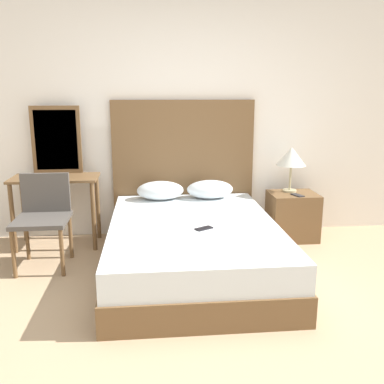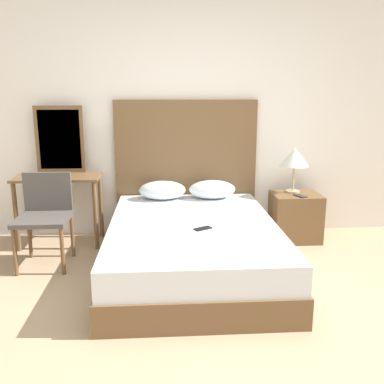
# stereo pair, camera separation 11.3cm
# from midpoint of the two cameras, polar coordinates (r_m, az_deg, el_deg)

# --- Properties ---
(ground_plane) EXTENTS (16.00, 16.00, 0.00)m
(ground_plane) POSITION_cam_midpoint_polar(r_m,az_deg,el_deg) (2.95, 3.31, -19.29)
(ground_plane) COLOR tan
(wall_back) EXTENTS (10.00, 0.06, 2.70)m
(wall_back) POSITION_cam_midpoint_polar(r_m,az_deg,el_deg) (4.75, 0.10, 10.49)
(wall_back) COLOR white
(wall_back) RESTS_ON ground_plane
(bed) EXTENTS (1.48, 2.10, 0.46)m
(bed) POSITION_cam_midpoint_polar(r_m,az_deg,el_deg) (3.84, 0.96, -7.38)
(bed) COLOR brown
(bed) RESTS_ON ground_plane
(headboard) EXTENTS (1.55, 0.05, 1.49)m
(headboard) POSITION_cam_midpoint_polar(r_m,az_deg,el_deg) (4.74, -0.11, 3.14)
(headboard) COLOR brown
(headboard) RESTS_ON ground_plane
(pillow_left) EXTENTS (0.49, 0.31, 0.20)m
(pillow_left) POSITION_cam_midpoint_polar(r_m,az_deg,el_deg) (4.54, -3.27, 0.23)
(pillow_left) COLOR silver
(pillow_left) RESTS_ON bed
(pillow_right) EXTENTS (0.49, 0.31, 0.20)m
(pillow_right) POSITION_cam_midpoint_polar(r_m,az_deg,el_deg) (4.58, 3.41, 0.34)
(pillow_right) COLOR silver
(pillow_right) RESTS_ON bed
(phone_on_bed) EXTENTS (0.16, 0.14, 0.01)m
(phone_on_bed) POSITION_cam_midpoint_polar(r_m,az_deg,el_deg) (3.59, 2.36, -4.89)
(phone_on_bed) COLOR black
(phone_on_bed) RESTS_ON bed
(nightstand) EXTENTS (0.50, 0.42, 0.51)m
(nightstand) POSITION_cam_midpoint_polar(r_m,az_deg,el_deg) (4.78, 14.25, -3.24)
(nightstand) COLOR brown
(nightstand) RESTS_ON ground_plane
(table_lamp) EXTENTS (0.31, 0.31, 0.49)m
(table_lamp) POSITION_cam_midpoint_polar(r_m,az_deg,el_deg) (4.72, 14.17, 4.45)
(table_lamp) COLOR tan
(table_lamp) RESTS_ON nightstand
(phone_on_nightstand) EXTENTS (0.12, 0.17, 0.01)m
(phone_on_nightstand) POSITION_cam_midpoint_polar(r_m,az_deg,el_deg) (4.62, 14.91, -0.51)
(phone_on_nightstand) COLOR #232328
(phone_on_nightstand) RESTS_ON nightstand
(vanity_desk) EXTENTS (0.87, 0.46, 0.73)m
(vanity_desk) POSITION_cam_midpoint_polar(r_m,az_deg,el_deg) (4.62, -16.67, 0.31)
(vanity_desk) COLOR brown
(vanity_desk) RESTS_ON ground_plane
(vanity_mirror) EXTENTS (0.51, 0.03, 0.71)m
(vanity_mirror) POSITION_cam_midpoint_polar(r_m,az_deg,el_deg) (4.73, -16.55, 6.73)
(vanity_mirror) COLOR brown
(vanity_mirror) RESTS_ON vanity_desk
(chair) EXTENTS (0.47, 0.49, 0.84)m
(chair) POSITION_cam_midpoint_polar(r_m,az_deg,el_deg) (4.17, -18.26, -2.51)
(chair) COLOR #4C4742
(chair) RESTS_ON ground_plane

